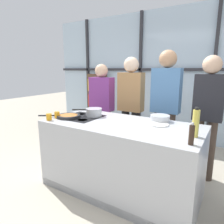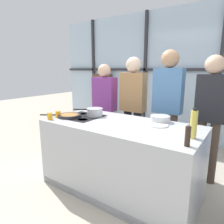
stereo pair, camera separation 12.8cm
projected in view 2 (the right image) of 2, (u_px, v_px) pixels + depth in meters
name	position (u px, v px, depth m)	size (l,w,h in m)	color
ground_plane	(119.00, 188.00, 2.64)	(18.00, 18.00, 0.00)	#BCB29E
back_window_wall	(179.00, 76.00, 4.22)	(6.40, 0.10, 2.80)	silver
bookshelf	(102.00, 101.00, 5.28)	(0.52, 0.19, 1.43)	brown
demo_island	(119.00, 157.00, 2.55)	(1.93, 0.93, 0.90)	#B7BABF
spectator_far_left	(105.00, 104.00, 3.62)	(0.43, 0.23, 1.64)	#47382D
spectator_center_left	(133.00, 103.00, 3.28)	(0.41, 0.24, 1.74)	black
spectator_center_right	(167.00, 103.00, 2.95)	(0.42, 0.25, 1.82)	#47382D
spectator_far_right	(210.00, 110.00, 2.63)	(0.38, 0.24, 1.73)	#47382D
frying_pan	(69.00, 116.00, 2.77)	(0.52, 0.39, 0.04)	#232326
saucepan	(95.00, 112.00, 2.82)	(0.39, 0.27, 0.11)	silver
white_plate	(158.00, 125.00, 2.35)	(0.23, 0.23, 0.01)	white
mixing_bowl	(160.00, 119.00, 2.51)	(0.24, 0.24, 0.08)	silver
oil_bottle	(194.00, 124.00, 1.90)	(0.07, 0.07, 0.30)	#E0CC4C
pepper_grinder	(188.00, 136.00, 1.70)	(0.05, 0.05, 0.20)	#332319
juice_glass_near	(50.00, 116.00, 2.63)	(0.07, 0.07, 0.09)	orange
juice_glass_far	(58.00, 114.00, 2.75)	(0.07, 0.07, 0.09)	orange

